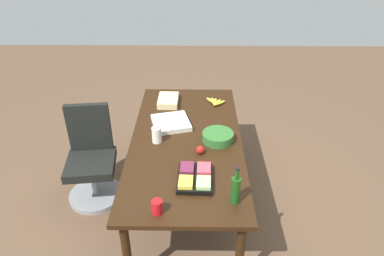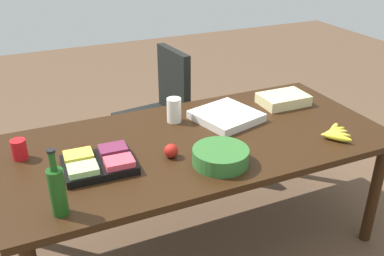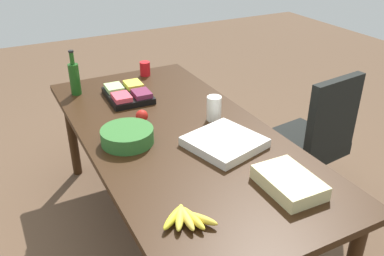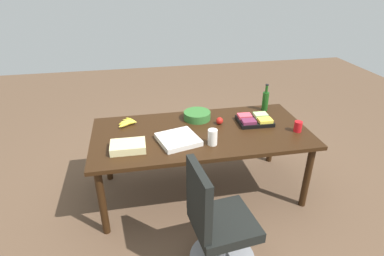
{
  "view_description": "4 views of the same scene",
  "coord_description": "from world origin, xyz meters",
  "px_view_note": "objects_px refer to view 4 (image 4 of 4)",
  "views": [
    {
      "loc": [
        -2.84,
        -0.09,
        2.64
      ],
      "look_at": [
        0.13,
        -0.05,
        0.81
      ],
      "focal_mm": 33.35,
      "sensor_mm": 36.0,
      "label": 1
    },
    {
      "loc": [
        -0.94,
        -1.99,
        1.92
      ],
      "look_at": [
        -0.06,
        -0.03,
        0.85
      ],
      "focal_mm": 40.08,
      "sensor_mm": 36.0,
      "label": 2
    },
    {
      "loc": [
        1.94,
        -0.91,
        1.92
      ],
      "look_at": [
        0.07,
        0.06,
        0.8
      ],
      "focal_mm": 38.69,
      "sensor_mm": 36.0,
      "label": 3
    },
    {
      "loc": [
        0.64,
        2.78,
        2.27
      ],
      "look_at": [
        0.11,
        0.05,
        0.83
      ],
      "focal_mm": 29.46,
      "sensor_mm": 36.0,
      "label": 4
    }
  ],
  "objects_px": {
    "office_chair": "(217,230)",
    "pizza_box": "(178,139)",
    "apple_red": "(220,121)",
    "salad_bowl": "(197,115)",
    "red_solo_cup": "(298,127)",
    "sheet_cake": "(128,147)",
    "mayo_jar": "(213,137)",
    "conference_table": "(201,137)",
    "banana_bunch": "(128,122)",
    "fruit_platter": "(255,120)",
    "wine_bottle": "(265,100)"
  },
  "relations": [
    {
      "from": "conference_table",
      "to": "banana_bunch",
      "type": "xyz_separation_m",
      "value": [
        0.73,
        -0.31,
        0.09
      ]
    },
    {
      "from": "apple_red",
      "to": "wine_bottle",
      "type": "distance_m",
      "value": 0.67
    },
    {
      "from": "conference_table",
      "to": "banana_bunch",
      "type": "bearing_deg",
      "value": -22.89
    },
    {
      "from": "conference_table",
      "to": "apple_red",
      "type": "distance_m",
      "value": 0.29
    },
    {
      "from": "apple_red",
      "to": "sheet_cake",
      "type": "bearing_deg",
      "value": 20.16
    },
    {
      "from": "conference_table",
      "to": "apple_red",
      "type": "bearing_deg",
      "value": -150.09
    },
    {
      "from": "sheet_cake",
      "to": "wine_bottle",
      "type": "bearing_deg",
      "value": -158.93
    },
    {
      "from": "red_solo_cup",
      "to": "office_chair",
      "type": "bearing_deg",
      "value": 37.19
    },
    {
      "from": "banana_bunch",
      "to": "salad_bowl",
      "type": "height_order",
      "value": "salad_bowl"
    },
    {
      "from": "apple_red",
      "to": "salad_bowl",
      "type": "bearing_deg",
      "value": -38.69
    },
    {
      "from": "fruit_platter",
      "to": "wine_bottle",
      "type": "bearing_deg",
      "value": -128.6
    },
    {
      "from": "apple_red",
      "to": "salad_bowl",
      "type": "height_order",
      "value": "salad_bowl"
    },
    {
      "from": "apple_red",
      "to": "salad_bowl",
      "type": "xyz_separation_m",
      "value": [
        0.21,
        -0.17,
        0.0
      ]
    },
    {
      "from": "pizza_box",
      "to": "apple_red",
      "type": "bearing_deg",
      "value": -164.07
    },
    {
      "from": "salad_bowl",
      "to": "red_solo_cup",
      "type": "height_order",
      "value": "red_solo_cup"
    },
    {
      "from": "sheet_cake",
      "to": "fruit_platter",
      "type": "xyz_separation_m",
      "value": [
        -1.35,
        -0.31,
        -0.0
      ]
    },
    {
      "from": "salad_bowl",
      "to": "red_solo_cup",
      "type": "xyz_separation_m",
      "value": [
        -0.95,
        0.48,
        0.01
      ]
    },
    {
      "from": "red_solo_cup",
      "to": "banana_bunch",
      "type": "bearing_deg",
      "value": -16.16
    },
    {
      "from": "wine_bottle",
      "to": "red_solo_cup",
      "type": "relative_size",
      "value": 2.89
    },
    {
      "from": "banana_bunch",
      "to": "conference_table",
      "type": "bearing_deg",
      "value": 157.11
    },
    {
      "from": "red_solo_cup",
      "to": "fruit_platter",
      "type": "bearing_deg",
      "value": -36.98
    },
    {
      "from": "conference_table",
      "to": "pizza_box",
      "type": "distance_m",
      "value": 0.32
    },
    {
      "from": "conference_table",
      "to": "office_chair",
      "type": "xyz_separation_m",
      "value": [
        0.08,
        0.98,
        -0.31
      ]
    },
    {
      "from": "conference_table",
      "to": "red_solo_cup",
      "type": "xyz_separation_m",
      "value": [
        -0.97,
        0.18,
        0.12
      ]
    },
    {
      "from": "salad_bowl",
      "to": "sheet_cake",
      "type": "distance_m",
      "value": 0.92
    },
    {
      "from": "red_solo_cup",
      "to": "wine_bottle",
      "type": "bearing_deg",
      "value": -78.02
    },
    {
      "from": "office_chair",
      "to": "pizza_box",
      "type": "height_order",
      "value": "office_chair"
    },
    {
      "from": "mayo_jar",
      "to": "office_chair",
      "type": "bearing_deg",
      "value": 79.78
    },
    {
      "from": "office_chair",
      "to": "sheet_cake",
      "type": "relative_size",
      "value": 3.12
    },
    {
      "from": "salad_bowl",
      "to": "wine_bottle",
      "type": "relative_size",
      "value": 0.93
    },
    {
      "from": "salad_bowl",
      "to": "fruit_platter",
      "type": "xyz_separation_m",
      "value": [
        -0.59,
        0.21,
        -0.01
      ]
    },
    {
      "from": "conference_table",
      "to": "banana_bunch",
      "type": "relative_size",
      "value": 9.41
    },
    {
      "from": "apple_red",
      "to": "pizza_box",
      "type": "bearing_deg",
      "value": 30.86
    },
    {
      "from": "fruit_platter",
      "to": "pizza_box",
      "type": "distance_m",
      "value": 0.91
    },
    {
      "from": "mayo_jar",
      "to": "salad_bowl",
      "type": "distance_m",
      "value": 0.58
    },
    {
      "from": "pizza_box",
      "to": "mayo_jar",
      "type": "bearing_deg",
      "value": 145.3
    },
    {
      "from": "sheet_cake",
      "to": "red_solo_cup",
      "type": "bearing_deg",
      "value": -178.66
    },
    {
      "from": "conference_table",
      "to": "mayo_jar",
      "type": "xyz_separation_m",
      "value": [
        -0.05,
        0.27,
        0.15
      ]
    },
    {
      "from": "salad_bowl",
      "to": "mayo_jar",
      "type": "bearing_deg",
      "value": 92.77
    },
    {
      "from": "office_chair",
      "to": "mayo_jar",
      "type": "distance_m",
      "value": 0.85
    },
    {
      "from": "apple_red",
      "to": "fruit_platter",
      "type": "relative_size",
      "value": 0.21
    },
    {
      "from": "conference_table",
      "to": "pizza_box",
      "type": "relative_size",
      "value": 6.12
    },
    {
      "from": "fruit_platter",
      "to": "pizza_box",
      "type": "bearing_deg",
      "value": 16.02
    },
    {
      "from": "salad_bowl",
      "to": "pizza_box",
      "type": "xyz_separation_m",
      "value": [
        0.28,
        0.46,
        -0.02
      ]
    },
    {
      "from": "sheet_cake",
      "to": "conference_table",
      "type": "bearing_deg",
      "value": -163.17
    },
    {
      "from": "apple_red",
      "to": "sheet_cake",
      "type": "height_order",
      "value": "apple_red"
    },
    {
      "from": "office_chair",
      "to": "salad_bowl",
      "type": "relative_size",
      "value": 3.39
    },
    {
      "from": "apple_red",
      "to": "salad_bowl",
      "type": "distance_m",
      "value": 0.27
    },
    {
      "from": "apple_red",
      "to": "fruit_platter",
      "type": "xyz_separation_m",
      "value": [
        -0.38,
        0.04,
        -0.01
      ]
    },
    {
      "from": "apple_red",
      "to": "pizza_box",
      "type": "height_order",
      "value": "apple_red"
    }
  ]
}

